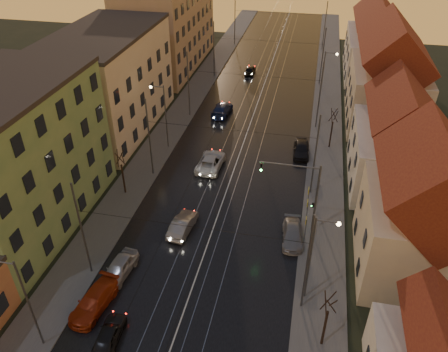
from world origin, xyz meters
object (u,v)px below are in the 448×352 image
Objects in this scene: driving_car_1 at (183,224)px; parked_right_2 at (301,149)px; street_lamp_3 at (325,74)px; driving_car_2 at (211,161)px; street_lamp_1 at (316,252)px; parked_right_1 at (292,235)px; driving_car_0 at (109,335)px; street_lamp_2 at (163,111)px; parked_left_3 at (119,268)px; driving_car_3 at (222,109)px; parked_left_2 at (94,301)px; traffic_light_mast at (306,189)px; driving_car_4 at (250,70)px; street_lamp_0 at (22,296)px.

parked_right_2 reaches higher than driving_car_1.
parked_right_2 is (-1.97, -14.33, -4.12)m from street_lamp_3.
street_lamp_3 is at bearing -119.89° from driving_car_2.
parked_right_1 is (-1.79, 6.39, -4.24)m from street_lamp_1.
street_lamp_1 is at bearing -157.38° from driving_car_0.
driving_car_0 is (4.73, -26.78, -4.23)m from street_lamp_2.
driving_car_0 is at bearing -136.72° from parked_right_1.
street_lamp_2 reaches higher than parked_left_3.
street_lamp_2 is at bearing 135.22° from parked_right_1.
driving_car_3 reaches higher than parked_left_2.
traffic_light_mast is 14.23m from parked_right_2.
street_lamp_3 reaches higher than traffic_light_mast.
street_lamp_1 is 1.46× the size of driving_car_2.
driving_car_3 reaches higher than driving_car_4.
parked_left_2 is at bearing -91.31° from parked_left_3.
driving_car_1 is at bearing 91.68° from driving_car_2.
driving_car_3 is at bearing 113.92° from street_lamp_1.
parked_right_2 is (9.80, 16.08, 0.03)m from driving_car_1.
parked_left_3 is at bearing -177.35° from street_lamp_1.
street_lamp_3 is at bearing 90.00° from street_lamp_1.
street_lamp_1 is 2.08× the size of driving_car_0.
parked_left_2 is (-15.80, -4.31, -4.18)m from street_lamp_1.
street_lamp_2 is 1.81× the size of parked_right_1.
driving_car_2 is (6.41, -3.27, -4.12)m from street_lamp_2.
driving_car_0 is at bearing -129.92° from traffic_light_mast.
driving_car_3 reaches higher than driving_car_2.
street_lamp_1 is 15.87m from parked_left_3.
street_lamp_1 reaches higher than traffic_light_mast.
driving_car_3 is at bearing -80.80° from driving_car_1.
driving_car_0 is at bearing -153.29° from street_lamp_1.
traffic_light_mast reaches higher than driving_car_2.
driving_car_3 is 1.24× the size of parked_left_3.
street_lamp_2 is 16.31m from driving_car_1.
street_lamp_1 is 36.00m from street_lamp_3.
parked_left_3 is at bearing -82.02° from street_lamp_2.
driving_car_4 is 26.87m from parked_right_2.
parked_left_2 is at bearing -147.76° from parked_right_1.
street_lamp_0 is at bearing -105.27° from parked_left_3.
street_lamp_3 is 39.99m from parked_left_3.
street_lamp_2 is 1.46× the size of driving_car_2.
traffic_light_mast reaches higher than driving_car_4.
driving_car_4 is at bearing -95.58° from driving_car_0.
parked_left_2 is at bearing -111.40° from street_lamp_3.
street_lamp_3 reaches higher than driving_car_2.
driving_car_3 is (-13.44, -5.69, -4.12)m from street_lamp_3.
street_lamp_1 is 33.41m from driving_car_3.
street_lamp_1 is 1.11× the size of traffic_light_mast.
parked_right_1 is at bearing 105.65° from street_lamp_1.
driving_car_4 is (6.12, 26.57, -4.23)m from street_lamp_2.
traffic_light_mast is at bearing -134.02° from driving_car_0.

